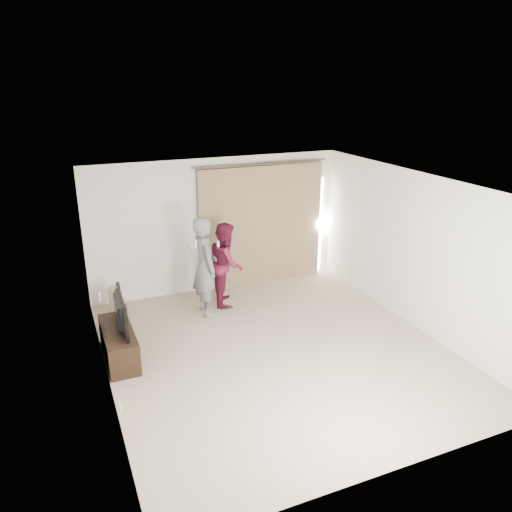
{
  "coord_description": "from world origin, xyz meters",
  "views": [
    {
      "loc": [
        -2.92,
        -6.11,
        4.0
      ],
      "look_at": [
        0.16,
        1.2,
        1.15
      ],
      "focal_mm": 35.0,
      "sensor_mm": 36.0,
      "label": 1
    }
  ],
  "objects_px": {
    "tv": "(116,312)",
    "person_man": "(205,266)",
    "person_woman": "(226,263)",
    "tv_console": "(119,344)"
  },
  "relations": [
    {
      "from": "tv",
      "to": "person_man",
      "type": "bearing_deg",
      "value": -57.99
    },
    {
      "from": "person_man",
      "to": "person_woman",
      "type": "distance_m",
      "value": 0.59
    },
    {
      "from": "tv",
      "to": "tv_console",
      "type": "bearing_deg",
      "value": 0.0
    },
    {
      "from": "person_man",
      "to": "tv_console",
      "type": "bearing_deg",
      "value": -150.14
    },
    {
      "from": "tv_console",
      "to": "person_woman",
      "type": "relative_size",
      "value": 0.81
    },
    {
      "from": "person_man",
      "to": "person_woman",
      "type": "bearing_deg",
      "value": 30.89
    },
    {
      "from": "tv_console",
      "to": "person_woman",
      "type": "bearing_deg",
      "value": 30.1
    },
    {
      "from": "person_man",
      "to": "tv",
      "type": "bearing_deg",
      "value": -150.14
    },
    {
      "from": "tv_console",
      "to": "person_woman",
      "type": "distance_m",
      "value": 2.56
    },
    {
      "from": "person_man",
      "to": "person_woman",
      "type": "xyz_separation_m",
      "value": [
        0.5,
        0.3,
        -0.12
      ]
    }
  ]
}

